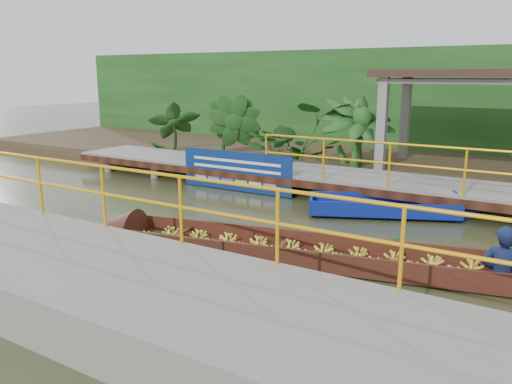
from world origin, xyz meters
The scene contains 10 objects.
ground centered at (0.00, 0.00, 0.00)m, with size 80.00×80.00×0.00m, color #35371B.
land_strip centered at (0.00, 7.50, 0.23)m, with size 30.00×8.00×0.45m, color #36291B.
far_dock centered at (0.02, 3.43, 0.48)m, with size 16.00×2.06×1.66m.
near_dock centered at (1.00, -4.20, 0.30)m, with size 18.00×2.40×1.73m.
pavilion centered at (3.00, 6.30, 2.82)m, with size 4.40×3.00×3.00m.
foliage_backdrop centered at (0.00, 10.00, 2.00)m, with size 30.00×0.80×4.00m, color #174415.
vendor_boat centered at (2.80, -1.05, 0.23)m, with size 9.63×2.92×2.09m.
moored_blue_boat centered at (3.04, 2.57, 0.16)m, with size 3.82×2.39×0.90m.
blue_banner centered at (-1.89, 2.48, 0.56)m, with size 3.38×0.04×1.06m.
tropical_plants centered at (0.07, 5.30, 1.39)m, with size 14.50×1.50×1.88m.
Camera 1 is at (5.34, -8.46, 3.07)m, focal length 35.00 mm.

